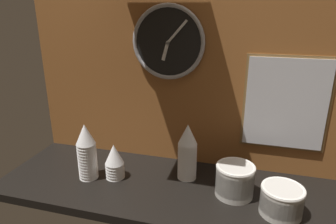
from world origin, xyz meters
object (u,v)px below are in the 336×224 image
bowl_stack_far_right (282,200)px  wall_clock (168,42)px  cup_stack_left (87,151)px  menu_board (286,104)px  cup_stack_center_left (114,161)px  bowl_stack_right (235,179)px  cup_stack_center_right (187,152)px

bowl_stack_far_right → wall_clock: size_ratio=0.47×
cup_stack_left → menu_board: (0.88, 0.29, 0.22)m
cup_stack_center_left → bowl_stack_right: 0.57m
cup_stack_left → bowl_stack_right: size_ratio=1.63×
cup_stack_left → menu_board: size_ratio=0.62×
cup_stack_left → wall_clock: (0.32, 0.28, 0.49)m
cup_stack_center_right → menu_board: bearing=20.7°
cup_stack_left → wall_clock: wall_clock is taller
menu_board → cup_stack_center_left: bearing=-161.7°
wall_clock → cup_stack_left: bearing=-139.4°
cup_stack_center_left → bowl_stack_far_right: cup_stack_center_left is taller
cup_stack_center_right → cup_stack_center_left: cup_stack_center_right is taller
bowl_stack_right → bowl_stack_far_right: (0.19, -0.08, -0.01)m
bowl_stack_right → wall_clock: 0.70m
bowl_stack_right → wall_clock: bearing=147.5°
cup_stack_center_right → bowl_stack_far_right: bearing=-21.4°
bowl_stack_right → cup_stack_left: bearing=-176.4°
bowl_stack_right → bowl_stack_far_right: 0.21m
cup_stack_center_left → menu_board: bearing=18.3°
bowl_stack_right → bowl_stack_far_right: bearing=-23.5°
cup_stack_center_left → cup_stack_left: 0.14m
cup_stack_center_right → menu_board: (0.42, 0.16, 0.22)m
cup_stack_left → wall_clock: 0.65m
cup_stack_left → bowl_stack_far_right: cup_stack_left is taller
cup_stack_center_left → cup_stack_left: (-0.12, -0.04, 0.05)m
cup_stack_center_left → cup_stack_left: size_ratio=0.63×
cup_stack_left → bowl_stack_right: (0.69, 0.04, -0.06)m
bowl_stack_right → cup_stack_center_right: bearing=160.3°
cup_stack_left → wall_clock: bearing=40.6°
bowl_stack_right → wall_clock: wall_clock is taller
cup_stack_center_left → wall_clock: wall_clock is taller
bowl_stack_right → menu_board: size_ratio=0.38×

